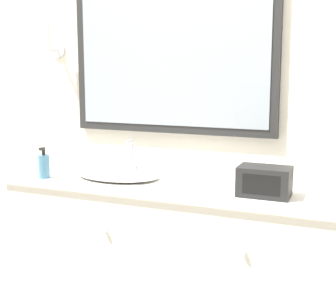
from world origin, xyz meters
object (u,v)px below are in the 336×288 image
sink_basin (118,174)px  soap_bottle (44,166)px  picture_frame (330,177)px  appliance_box (264,181)px

sink_basin → soap_bottle: 0.40m
picture_frame → appliance_box: bearing=-143.8°
sink_basin → appliance_box: sink_basin is taller
sink_basin → picture_frame: sink_basin is taller
sink_basin → soap_bottle: bearing=-156.8°
soap_bottle → picture_frame: 1.47m
soap_bottle → picture_frame: bearing=11.3°
sink_basin → picture_frame: (1.08, 0.13, 0.05)m
sink_basin → picture_frame: size_ratio=3.36×
appliance_box → soap_bottle: bearing=-175.7°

